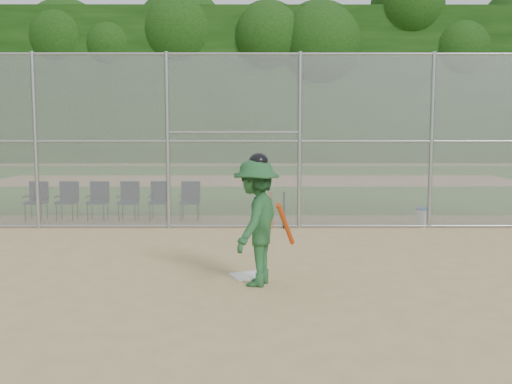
{
  "coord_description": "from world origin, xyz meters",
  "views": [
    {
      "loc": [
        -0.03,
        -7.98,
        2.2
      ],
      "look_at": [
        0.0,
        2.5,
        1.1
      ],
      "focal_mm": 40.0,
      "sensor_mm": 36.0,
      "label": 1
    }
  ],
  "objects_px": {
    "home_plate": "(248,276)",
    "batter_at_plate": "(256,222)",
    "water_cooler": "(423,217)",
    "chair_0": "(36,201)"
  },
  "relations": [
    {
      "from": "batter_at_plate",
      "to": "water_cooler",
      "type": "xyz_separation_m",
      "value": [
        3.92,
        5.07,
        -0.7
      ]
    },
    {
      "from": "home_plate",
      "to": "batter_at_plate",
      "type": "xyz_separation_m",
      "value": [
        0.12,
        -0.46,
        0.91
      ]
    },
    {
      "from": "water_cooler",
      "to": "chair_0",
      "type": "height_order",
      "value": "chair_0"
    },
    {
      "from": "water_cooler",
      "to": "chair_0",
      "type": "distance_m",
      "value": 9.49
    },
    {
      "from": "home_plate",
      "to": "chair_0",
      "type": "xyz_separation_m",
      "value": [
        -5.39,
        5.65,
        0.47
      ]
    },
    {
      "from": "water_cooler",
      "to": "chair_0",
      "type": "relative_size",
      "value": 0.47
    },
    {
      "from": "batter_at_plate",
      "to": "water_cooler",
      "type": "height_order",
      "value": "batter_at_plate"
    },
    {
      "from": "home_plate",
      "to": "water_cooler",
      "type": "distance_m",
      "value": 6.13
    },
    {
      "from": "water_cooler",
      "to": "batter_at_plate",
      "type": "bearing_deg",
      "value": -127.66
    },
    {
      "from": "home_plate",
      "to": "batter_at_plate",
      "type": "bearing_deg",
      "value": -75.09
    }
  ]
}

